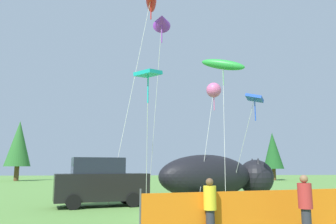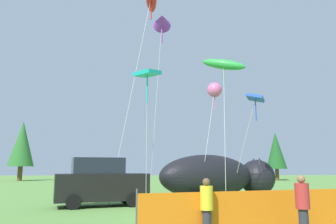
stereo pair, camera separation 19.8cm
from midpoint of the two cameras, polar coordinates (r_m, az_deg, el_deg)
name	(u,v)px [view 2 (the right image)]	position (r m, az deg, el deg)	size (l,w,h in m)	color
ground_plane	(204,217)	(13.05, 6.67, -17.69)	(120.00, 120.00, 0.00)	#609342
parked_car	(101,182)	(16.43, -11.24, -11.94)	(4.64, 2.75, 2.30)	black
folding_chair	(303,204)	(13.13, 22.93, -14.58)	(0.69, 0.69, 0.92)	black
inflatable_cat	(218,178)	(20.79, 9.01, -11.25)	(8.29, 5.37, 2.59)	black
safety_fence	(270,212)	(10.22, 17.88, -16.22)	(7.60, 1.83, 1.32)	orange
spectator_in_red_shirt	(207,206)	(9.05, 7.40, -15.87)	(0.34, 0.34, 1.57)	#2D2D38
spectator_in_yellow_shirt	(303,204)	(9.58, 22.98, -14.57)	(0.36, 0.36, 1.66)	#2D2D38
kite_purple_delta	(162,21)	(19.05, -0.74, 15.51)	(1.15, 2.31, 10.55)	silver
kite_teal_diamond	(147,76)	(14.23, -3.21, 6.32)	(1.28, 2.27, 6.00)	silver
kite_green_fish	(224,65)	(20.36, 9.93, 8.12)	(2.71, 3.28, 8.68)	silver
kite_blue_box	(255,100)	(19.24, 15.19, 2.09)	(1.62, 2.89, 5.97)	silver
kite_pink_octopus	(215,90)	(20.87, 8.38, 3.78)	(1.82, 2.06, 7.12)	silver
horizon_tree_east	(276,151)	(48.45, 18.39, -6.41)	(2.78, 2.78, 6.63)	brown
horizon_tree_west	(22,144)	(48.68, -23.97, -5.09)	(3.36, 3.36, 8.02)	brown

